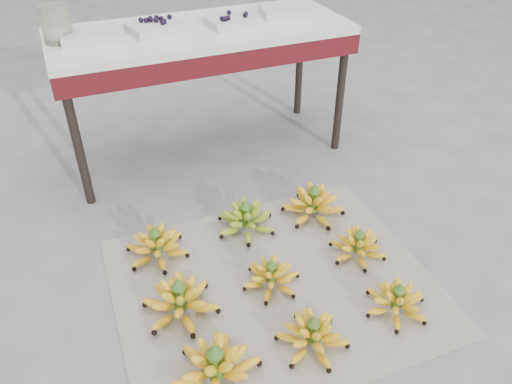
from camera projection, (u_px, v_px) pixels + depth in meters
name	position (u px, v px, depth m)	size (l,w,h in m)	color
ground	(262.00, 275.00, 2.07)	(60.00, 60.00, 0.00)	slate
newspaper_mat	(274.00, 285.00, 2.02)	(1.25, 1.05, 0.01)	white
bunch_front_left	(216.00, 369.00, 1.63)	(0.35, 0.35, 0.19)	yellow
bunch_front_center	(312.00, 336.00, 1.75)	(0.28, 0.28, 0.16)	yellow
bunch_front_right	(397.00, 301.00, 1.88)	(0.30, 0.30, 0.15)	yellow
bunch_mid_left	(180.00, 301.00, 1.87)	(0.32, 0.32, 0.18)	yellow
bunch_mid_center	(271.00, 277.00, 1.99)	(0.31, 0.31, 0.14)	yellow
bunch_mid_right	(358.00, 246.00, 2.13)	(0.29, 0.29, 0.15)	yellow
bunch_back_left	(157.00, 246.00, 2.12)	(0.34, 0.34, 0.16)	yellow
bunch_back_center	(246.00, 219.00, 2.27)	(0.29, 0.29, 0.17)	#74A72C
bunch_back_right	(313.00, 204.00, 2.36)	(0.38, 0.38, 0.18)	yellow
vendor_table	(202.00, 43.00, 2.52)	(1.49, 0.59, 0.71)	black
tray_far_left	(92.00, 36.00, 2.30)	(0.29, 0.22, 0.04)	silver
tray_left	(157.00, 27.00, 2.40)	(0.29, 0.24, 0.07)	silver
tray_right	(233.00, 21.00, 2.48)	(0.26, 0.20, 0.06)	silver
tray_far_right	(287.00, 11.00, 2.62)	(0.30, 0.24, 0.04)	silver
glass_jar	(56.00, 24.00, 2.24)	(0.13, 0.13, 0.16)	beige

